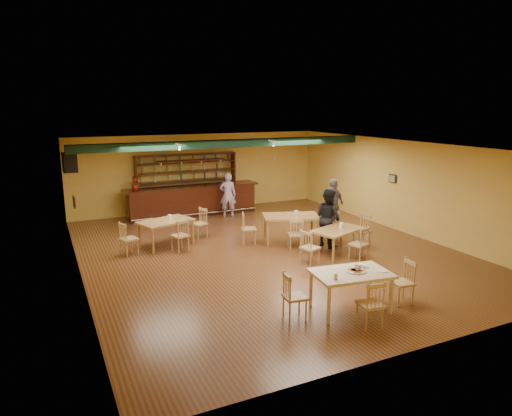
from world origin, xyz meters
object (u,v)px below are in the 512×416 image
dining_table_d (337,242)px  patron_bar (228,195)px  bar_counter (192,201)px  dining_table_a (166,233)px  patron_right_a (328,217)px  dining_table_b (291,229)px  near_table (350,291)px

dining_table_d → patron_bar: bearing=83.3°
bar_counter → dining_table_a: (-1.90, -3.40, -0.18)m
dining_table_a → patron_bar: size_ratio=0.92×
dining_table_a → patron_bar: 3.99m
dining_table_a → patron_right_a: bearing=-44.1°
patron_right_a → dining_table_b: bearing=35.0°
dining_table_d → near_table: near_table is taller
dining_table_b → near_table: dining_table_b is taller
dining_table_b → patron_bar: (-0.52, 3.83, 0.42)m
bar_counter → patron_right_a: 5.99m
dining_table_a → near_table: 6.39m
bar_counter → dining_table_b: bar_counter is taller
patron_bar → patron_right_a: (1.32, -4.63, 0.03)m
bar_counter → patron_right_a: patron_right_a is taller
dining_table_b → patron_bar: bearing=117.1°
near_table → patron_bar: patron_bar is taller
dining_table_d → near_table: bearing=-139.1°
near_table → patron_bar: (0.75, 8.55, 0.42)m
near_table → patron_right_a: 4.45m
patron_bar → dining_table_d: bearing=122.7°
dining_table_a → patron_bar: bearing=21.8°
patron_right_a → bar_counter: bearing=14.1°
near_table → patron_bar: bearing=92.6°
bar_counter → patron_right_a: (2.44, -5.46, 0.30)m
near_table → patron_right_a: patron_right_a is taller
dining_table_d → patron_right_a: size_ratio=0.86×
bar_counter → dining_table_a: bearing=-119.2°
dining_table_b → patron_bar: size_ratio=1.00×
bar_counter → dining_table_d: size_ratio=3.44×
dining_table_b → near_table: (-1.28, -4.71, -0.00)m
dining_table_b → dining_table_d: size_ratio=1.12×
patron_right_a → dining_table_a: bearing=54.6°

